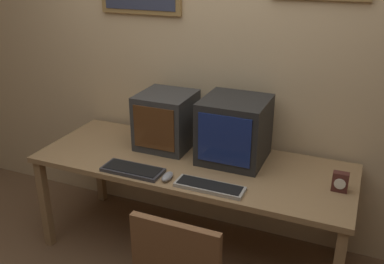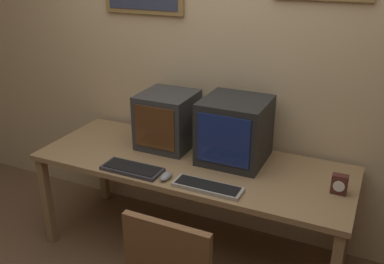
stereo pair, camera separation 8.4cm
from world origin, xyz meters
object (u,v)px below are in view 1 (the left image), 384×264
(keyboard_main, at_px, (133,170))
(desk_clock, at_px, (340,182))
(monitor_left, at_px, (166,120))
(monitor_right, at_px, (234,130))
(keyboard_side, at_px, (210,187))
(mouse_near_keyboard, at_px, (167,177))

(keyboard_main, relative_size, desk_clock, 3.33)
(desk_clock, bearing_deg, monitor_left, 171.39)
(keyboard_main, bearing_deg, monitor_left, 87.18)
(monitor_right, bearing_deg, keyboard_side, -90.58)
(monitor_left, height_order, keyboard_main, monitor_left)
(keyboard_main, height_order, mouse_near_keyboard, mouse_near_keyboard)
(keyboard_side, bearing_deg, desk_clock, 21.05)
(keyboard_main, xyz_separation_m, mouse_near_keyboard, (0.25, -0.01, 0.01))
(keyboard_main, distance_m, keyboard_side, 0.52)
(keyboard_main, xyz_separation_m, desk_clock, (1.21, 0.26, 0.05))
(keyboard_main, height_order, desk_clock, desk_clock)
(monitor_right, distance_m, keyboard_side, 0.47)
(monitor_left, xyz_separation_m, keyboard_side, (0.50, -0.45, -0.18))
(keyboard_side, relative_size, desk_clock, 3.54)
(monitor_right, height_order, keyboard_main, monitor_right)
(monitor_right, relative_size, desk_clock, 3.58)
(keyboard_side, bearing_deg, monitor_right, 89.42)
(monitor_right, xyz_separation_m, keyboard_side, (-0.00, -0.43, -0.20))
(desk_clock, bearing_deg, mouse_near_keyboard, -164.55)
(mouse_near_keyboard, bearing_deg, monitor_left, 116.49)
(mouse_near_keyboard, bearing_deg, keyboard_main, 178.19)
(desk_clock, bearing_deg, keyboard_side, -158.95)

